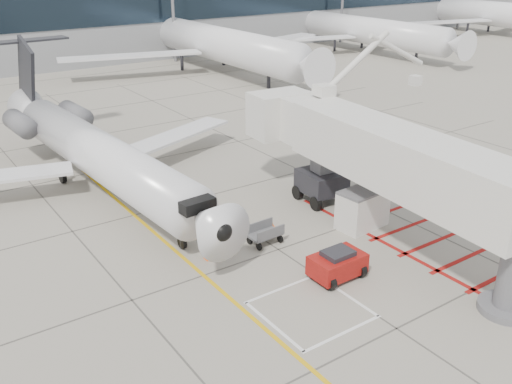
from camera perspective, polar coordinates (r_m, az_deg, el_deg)
ground_plane at (r=26.65m, az=7.46°, el=-9.16°), size 260.00×260.00×0.00m
regional_jet at (r=33.99m, az=-14.06°, el=5.13°), size 26.18×32.14×8.05m
jet_bridge at (r=29.01m, az=14.26°, el=2.00°), size 11.17×20.88×8.07m
pushback_tug at (r=26.86m, az=8.14°, el=-7.08°), size 2.54×1.59×1.48m
baggage_cart at (r=29.61m, az=0.90°, el=-4.19°), size 1.79×1.17×1.10m
ground_power_unit at (r=31.66m, az=10.61°, el=-1.63°), size 2.88×1.84×2.18m
cone_nose at (r=28.40m, az=-4.77°, el=-6.17°), size 0.41×0.41×0.57m
cone_side at (r=31.45m, az=1.46°, el=-3.03°), size 0.40×0.40×0.56m
terminal_building at (r=90.35m, az=-19.13°, el=17.47°), size 180.00×28.00×14.00m
terminal_glass_band at (r=76.95m, az=-16.03°, el=17.78°), size 180.00×0.10×6.00m
bg_aircraft_c at (r=72.68m, az=-4.61°, el=16.80°), size 36.78×40.86×12.26m
bg_aircraft_d at (r=88.05m, az=10.31°, el=17.29°), size 33.64×37.37×11.21m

